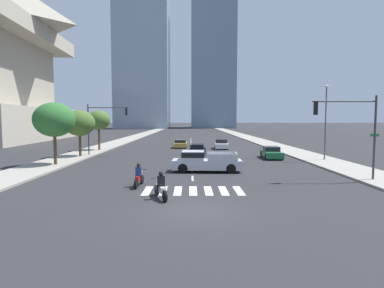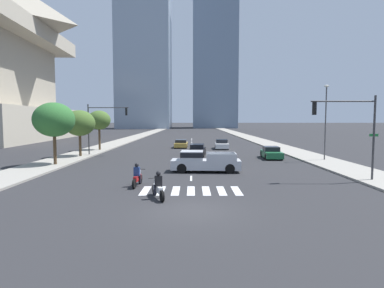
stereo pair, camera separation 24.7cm
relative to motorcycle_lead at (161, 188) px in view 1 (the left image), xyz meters
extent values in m
plane|color=#28282B|center=(1.74, -2.22, -0.58)|extent=(800.00, 800.00, 0.00)
cube|color=gray|center=(14.90, 27.78, -0.51)|extent=(4.00, 260.00, 0.15)
cube|color=gray|center=(-11.41, 27.78, -0.51)|extent=(4.00, 260.00, 0.15)
cube|color=silver|center=(-0.96, 1.84, -0.58)|extent=(0.45, 2.45, 0.01)
cube|color=silver|center=(-0.06, 1.84, -0.58)|extent=(0.45, 2.45, 0.01)
cube|color=silver|center=(0.84, 1.84, -0.58)|extent=(0.45, 2.45, 0.01)
cube|color=silver|center=(1.74, 1.84, -0.58)|extent=(0.45, 2.45, 0.01)
cube|color=silver|center=(2.64, 1.84, -0.58)|extent=(0.45, 2.45, 0.01)
cube|color=silver|center=(3.54, 1.84, -0.58)|extent=(0.45, 2.45, 0.01)
cube|color=silver|center=(4.44, 1.84, -0.58)|extent=(0.45, 2.45, 0.01)
cube|color=silver|center=(1.74, 5.84, -0.58)|extent=(0.14, 2.00, 0.01)
cube|color=silver|center=(1.74, 9.84, -0.58)|extent=(0.14, 2.00, 0.01)
cube|color=silver|center=(1.74, 13.84, -0.58)|extent=(0.14, 2.00, 0.01)
cube|color=silver|center=(1.74, 17.84, -0.58)|extent=(0.14, 2.00, 0.01)
cube|color=silver|center=(1.74, 21.84, -0.58)|extent=(0.14, 2.00, 0.01)
cube|color=silver|center=(1.74, 25.84, -0.58)|extent=(0.14, 2.00, 0.01)
cube|color=silver|center=(1.74, 29.84, -0.58)|extent=(0.14, 2.00, 0.01)
cube|color=silver|center=(1.74, 33.84, -0.58)|extent=(0.14, 2.00, 0.01)
cube|color=silver|center=(1.74, 37.84, -0.58)|extent=(0.14, 2.00, 0.01)
cube|color=silver|center=(1.74, 41.84, -0.58)|extent=(0.14, 2.00, 0.01)
cube|color=silver|center=(1.74, 45.84, -0.58)|extent=(0.14, 2.00, 0.01)
cube|color=silver|center=(1.74, 49.84, -0.58)|extent=(0.14, 2.00, 0.01)
cube|color=silver|center=(1.74, 53.84, -0.58)|extent=(0.14, 2.00, 0.01)
cylinder|color=black|center=(-0.28, 0.76, -0.28)|extent=(0.32, 0.60, 0.60)
cylinder|color=black|center=(0.27, -0.73, -0.28)|extent=(0.32, 0.60, 0.60)
cube|color=silver|center=(-0.01, 0.01, -0.06)|extent=(0.65, 1.26, 0.32)
cylinder|color=#B2B2B7|center=(-0.25, 0.66, 0.02)|extent=(0.17, 0.32, 0.67)
cylinder|color=black|center=(-0.27, 0.71, 0.39)|extent=(0.67, 0.28, 0.04)
cube|color=black|center=(0.03, -0.08, 0.37)|extent=(0.42, 0.35, 0.55)
sphere|color=black|center=(0.03, -0.08, 0.78)|extent=(0.26, 0.26, 0.26)
cylinder|color=black|center=(-0.17, -0.05, -0.11)|extent=(0.15, 0.15, 0.55)
cylinder|color=black|center=(0.16, 0.08, -0.11)|extent=(0.15, 0.15, 0.55)
cylinder|color=black|center=(-1.58, 3.90, -0.28)|extent=(0.17, 0.61, 0.60)
cylinder|color=black|center=(-1.71, 2.36, -0.28)|extent=(0.17, 0.61, 0.60)
cube|color=maroon|center=(-1.64, 3.13, -0.06)|extent=(0.32, 1.25, 0.32)
cylinder|color=#B2B2B7|center=(-1.58, 3.80, 0.02)|extent=(0.09, 0.32, 0.67)
cylinder|color=black|center=(-1.58, 3.85, 0.39)|extent=(0.70, 0.09, 0.04)
cube|color=navy|center=(-1.65, 3.03, 0.37)|extent=(0.38, 0.27, 0.55)
sphere|color=black|center=(-1.65, 3.03, 0.78)|extent=(0.26, 0.26, 0.26)
cylinder|color=black|center=(-1.82, 3.15, -0.11)|extent=(0.13, 0.13, 0.55)
cylinder|color=black|center=(-1.46, 3.12, -0.11)|extent=(0.13, 0.13, 0.55)
cube|color=#B7BABF|center=(2.91, 8.77, 0.01)|extent=(5.60, 2.16, 0.75)
cube|color=#B7BABF|center=(1.81, 8.82, 0.74)|extent=(1.84, 1.84, 0.70)
cube|color=black|center=(1.81, 8.82, 0.82)|extent=(1.86, 1.88, 0.39)
cube|color=#B7BABF|center=(4.08, 7.80, 0.66)|extent=(2.32, 0.18, 0.55)
cube|color=#B7BABF|center=(4.16, 9.64, 0.66)|extent=(2.32, 0.18, 0.55)
cube|color=#B7BABF|center=(5.28, 8.67, 0.66)|extent=(0.16, 1.85, 0.55)
cylinder|color=black|center=(1.00, 7.99, -0.20)|extent=(0.77, 0.29, 0.76)
cylinder|color=black|center=(1.07, 9.71, -0.20)|extent=(0.77, 0.29, 0.76)
cylinder|color=black|center=(4.75, 7.83, -0.20)|extent=(0.77, 0.29, 0.76)
cylinder|color=black|center=(4.82, 9.55, -0.20)|extent=(0.77, 0.29, 0.76)
cube|color=#B28E38|center=(0.17, 30.98, -0.13)|extent=(1.95, 4.51, 0.59)
cube|color=black|center=(0.17, 30.75, 0.39)|extent=(1.66, 2.05, 0.45)
cylinder|color=black|center=(-0.61, 32.51, -0.26)|extent=(0.24, 0.65, 0.64)
cylinder|color=black|center=(1.04, 32.47, -0.26)|extent=(0.24, 0.65, 0.64)
cylinder|color=black|center=(-0.70, 29.48, -0.26)|extent=(0.24, 0.65, 0.64)
cylinder|color=black|center=(0.96, 29.44, -0.26)|extent=(0.24, 0.65, 0.64)
cube|color=silver|center=(6.06, 28.91, -0.09)|extent=(2.08, 4.42, 0.66)
cube|color=black|center=(6.08, 29.13, 0.49)|extent=(1.73, 2.04, 0.51)
cylinder|color=black|center=(6.81, 27.40, -0.26)|extent=(0.26, 0.65, 0.64)
cylinder|color=black|center=(5.15, 27.49, -0.26)|extent=(0.26, 0.65, 0.64)
cylinder|color=black|center=(6.98, 30.34, -0.26)|extent=(0.26, 0.65, 0.64)
cylinder|color=black|center=(5.32, 30.43, -0.26)|extent=(0.26, 0.65, 0.64)
cube|color=#1E6038|center=(10.39, 17.54, -0.11)|extent=(2.02, 4.30, 0.63)
cube|color=black|center=(10.40, 17.75, 0.45)|extent=(1.67, 1.98, 0.48)
cylinder|color=black|center=(11.11, 16.07, -0.26)|extent=(0.26, 0.65, 0.64)
cylinder|color=black|center=(9.51, 16.16, -0.26)|extent=(0.26, 0.65, 0.64)
cylinder|color=black|center=(11.28, 18.93, -0.26)|extent=(0.26, 0.65, 0.64)
cylinder|color=black|center=(9.67, 19.02, -0.26)|extent=(0.26, 0.65, 0.64)
cube|color=black|center=(2.41, 20.10, -0.08)|extent=(2.17, 4.89, 0.68)
cube|color=black|center=(2.43, 20.34, 0.50)|extent=(1.73, 2.27, 0.50)
cylinder|color=black|center=(3.05, 18.42, -0.26)|extent=(0.28, 0.66, 0.64)
cylinder|color=black|center=(1.48, 18.57, -0.26)|extent=(0.28, 0.66, 0.64)
cylinder|color=black|center=(3.34, 21.64, -0.26)|extent=(0.28, 0.66, 0.64)
cylinder|color=black|center=(1.77, 21.78, -0.26)|extent=(0.28, 0.66, 0.64)
cylinder|color=#333335|center=(14.00, 4.63, 2.39)|extent=(0.14, 0.14, 5.65)
cylinder|color=#333335|center=(11.85, 4.63, 4.82)|extent=(4.29, 0.10, 0.10)
cube|color=black|center=(9.96, 4.63, 4.37)|extent=(0.20, 0.28, 0.90)
sphere|color=red|center=(9.96, 4.63, 4.67)|extent=(0.18, 0.18, 0.18)
sphere|color=orange|center=(9.96, 4.63, 4.37)|extent=(0.18, 0.18, 0.18)
sphere|color=green|center=(9.96, 4.63, 4.07)|extent=(0.18, 0.18, 0.18)
cube|color=#19662D|center=(14.00, 4.63, 2.57)|extent=(0.60, 0.04, 0.18)
cylinder|color=#333335|center=(-10.21, 20.31, 2.48)|extent=(0.14, 0.14, 5.82)
cylinder|color=#333335|center=(-7.88, 20.31, 4.98)|extent=(4.67, 0.10, 0.10)
cube|color=black|center=(-5.79, 20.31, 4.53)|extent=(0.20, 0.28, 0.90)
sphere|color=red|center=(-5.79, 20.31, 4.83)|extent=(0.18, 0.18, 0.18)
sphere|color=orange|center=(-5.79, 20.31, 4.53)|extent=(0.18, 0.18, 0.18)
sphere|color=green|center=(-5.79, 20.31, 4.23)|extent=(0.18, 0.18, 0.18)
cube|color=#19662D|center=(-10.21, 20.31, 2.57)|extent=(0.60, 0.04, 0.18)
cylinder|color=#3F3F42|center=(15.20, 15.32, 3.20)|extent=(0.12, 0.12, 7.27)
ellipsoid|color=beige|center=(15.20, 15.32, 6.94)|extent=(0.50, 0.24, 0.20)
cylinder|color=#4C3823|center=(-10.61, 12.01, 0.86)|extent=(0.28, 0.28, 2.58)
ellipsoid|color=#2D662D|center=(-10.61, 12.01, 3.60)|extent=(3.63, 3.63, 3.08)
cylinder|color=#4C3823|center=(-10.61, 18.54, 0.73)|extent=(0.28, 0.28, 2.32)
ellipsoid|color=#426028|center=(-10.61, 18.54, 3.22)|extent=(3.34, 3.34, 2.84)
cylinder|color=#4C3823|center=(-10.61, 25.97, 0.95)|extent=(0.28, 0.28, 2.77)
ellipsoid|color=#426028|center=(-10.61, 25.97, 3.54)|extent=(3.00, 3.00, 2.55)
cube|color=#8C9EB2|center=(-20.45, 134.77, 46.73)|extent=(24.26, 21.29, 94.62)
cube|color=slate|center=(13.00, 147.81, 35.11)|extent=(21.46, 25.45, 71.39)
camera|label=1|loc=(1.56, -16.71, 3.61)|focal=29.85mm
camera|label=2|loc=(1.80, -16.71, 3.61)|focal=29.85mm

